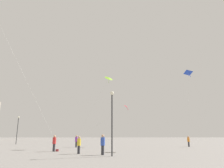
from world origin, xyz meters
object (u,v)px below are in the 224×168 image
Objects in this scene: kite_crimson_diamond at (125,107)px; kite_cobalt_delta at (188,75)px; person_in_blue at (103,144)px; lamppost_east at (18,126)px; person_in_red at (54,142)px; person_in_yellow at (79,144)px; kite_lime_diamond at (109,78)px; person_in_purple at (76,141)px; person_in_orange at (189,141)px; lamppost_west at (112,112)px; handbag_beside_flyer at (57,150)px.

kite_cobalt_delta is at bearing -38.98° from kite_crimson_diamond.
lamppost_east reaches higher than person_in_blue.
person_in_red is 4.39m from person_in_yellow.
kite_crimson_diamond reaches higher than person_in_yellow.
person_in_blue is 15.21m from kite_crimson_diamond.
kite_lime_diamond reaches higher than person_in_red.
person_in_red is at bearing -132.71° from kite_crimson_diamond.
person_in_blue reaches higher than person_in_purple.
person_in_blue is 1.12× the size of person_in_orange.
lamppost_east reaches higher than person_in_yellow.
person_in_orange is at bearing 11.35° from kite_lime_diamond.
person_in_red is 8.82m from lamppost_west.
person_in_red is 22.15m from lamppost_east.
kite_crimson_diamond reaches higher than person_in_orange.
person_in_orange is 0.30× the size of lamppost_east.
kite_cobalt_delta is 28.21× the size of handbag_beside_flyer.
lamppost_west is 8.95m from handbag_beside_flyer.
person_in_purple is at bearing -38.62° from lamppost_east.
handbag_beside_flyer is (-18.15, -8.86, -0.77)m from person_in_orange.
kite_lime_diamond is 13.20m from handbag_beside_flyer.
kite_cobalt_delta reaches higher than lamppost_east.
kite_crimson_diamond reaches higher than person_in_red.
person_in_blue reaches higher than person_in_red.
kite_crimson_diamond is 25.42× the size of handbag_beside_flyer.
handbag_beside_flyer is (-5.12, 4.40, -0.88)m from person_in_blue.
lamppost_east is (-11.86, 18.52, 2.63)m from person_in_red.
lamppost_east reaches higher than handbag_beside_flyer.
kite_lime_diamond is 13.61m from lamppost_west.
person_in_red is at bearing -169.98° from kite_cobalt_delta.
kite_cobalt_delta is at bearing -106.86° from person_in_orange.
kite_lime_diamond is at bearing -131.59° from kite_crimson_diamond.
person_in_yellow is 4.89m from lamppost_west.
handbag_beside_flyer is (-5.73, -6.37, -10.05)m from kite_lime_diamond.
kite_crimson_diamond is 15.51m from lamppost_west.
kite_lime_diamond reaches higher than lamppost_west.
kite_cobalt_delta is at bearing -28.29° from lamppost_east.
person_in_red is at bearing -130.13° from person_in_yellow.
kite_crimson_diamond reaches higher than person_in_purple.
lamppost_east is at bearing 151.71° from kite_cobalt_delta.
kite_lime_diamond is (4.75, -1.52, 9.22)m from person_in_purple.
kite_cobalt_delta is 1.59× the size of lamppost_west.
lamppost_west is at bearing -6.31° from person_in_purple.
person_in_yellow is at bearing -17.24° from person_in_purple.
lamppost_west is (18.16, -24.04, 0.14)m from lamppost_east.
kite_lime_diamond reaches higher than person_in_yellow.
person_in_yellow is at bearing -114.27° from kite_crimson_diamond.
person_in_blue is 2.64m from person_in_yellow.
person_in_purple is 0.21× the size of kite_crimson_diamond.
kite_cobalt_delta is at bearing 45.80° from person_in_purple.
kite_crimson_diamond is (5.71, 12.66, 5.31)m from person_in_yellow.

